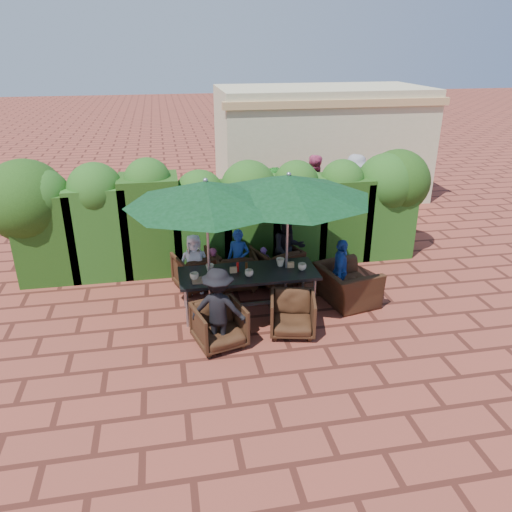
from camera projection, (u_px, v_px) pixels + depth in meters
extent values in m
plane|color=brown|center=(244.00, 318.00, 8.66)|extent=(80.00, 80.00, 0.00)
cube|color=black|center=(248.00, 273.00, 8.61)|extent=(2.39, 0.90, 0.05)
cube|color=gray|center=(249.00, 304.00, 8.85)|extent=(2.19, 0.05, 0.05)
cylinder|color=gray|center=(187.00, 308.00, 8.25)|extent=(0.05, 0.05, 0.70)
cylinder|color=gray|center=(185.00, 289.00, 8.88)|extent=(0.05, 0.05, 0.70)
cylinder|color=gray|center=(314.00, 296.00, 8.63)|extent=(0.05, 0.05, 0.70)
cylinder|color=gray|center=(303.00, 279.00, 9.26)|extent=(0.05, 0.05, 0.70)
cylinder|color=gray|center=(211.00, 315.00, 8.71)|extent=(0.44, 0.44, 0.03)
cylinder|color=gray|center=(208.00, 252.00, 8.24)|extent=(0.04, 0.04, 2.40)
cone|color=black|center=(206.00, 193.00, 7.84)|extent=(2.62, 2.62, 0.38)
sphere|color=gray|center=(205.00, 180.00, 7.76)|extent=(0.08, 0.08, 0.08)
cylinder|color=gray|center=(285.00, 304.00, 9.06)|extent=(0.44, 0.44, 0.03)
cylinder|color=gray|center=(287.00, 244.00, 8.59)|extent=(0.04, 0.04, 2.40)
cone|color=black|center=(289.00, 186.00, 8.19)|extent=(2.81, 2.81, 0.38)
sphere|color=gray|center=(289.00, 174.00, 8.11)|extent=(0.08, 0.08, 0.08)
imported|color=black|center=(196.00, 269.00, 9.56)|extent=(0.95, 0.92, 0.79)
imported|color=black|center=(235.00, 268.00, 9.60)|extent=(0.78, 0.73, 0.79)
imported|color=black|center=(277.00, 264.00, 9.74)|extent=(1.01, 0.98, 0.81)
imported|color=black|center=(219.00, 323.00, 7.75)|extent=(0.89, 0.86, 0.75)
imported|color=black|center=(293.00, 312.00, 8.08)|extent=(0.85, 0.81, 0.74)
imported|color=black|center=(347.00, 279.00, 9.01)|extent=(0.89, 1.17, 0.91)
imported|color=silver|center=(194.00, 264.00, 9.33)|extent=(0.57, 0.34, 1.15)
imported|color=#1C429B|center=(238.00, 260.00, 9.46)|extent=(0.53, 0.49, 1.19)
imported|color=black|center=(288.00, 249.00, 9.65)|extent=(0.72, 0.48, 1.42)
imported|color=black|center=(219.00, 309.00, 7.59)|extent=(0.94, 0.67, 1.34)
imported|color=#1C429B|center=(340.00, 271.00, 8.97)|extent=(0.59, 0.79, 1.21)
imported|color=#C74675|center=(214.00, 269.00, 9.51)|extent=(0.34, 0.29, 0.83)
imported|color=#824699|center=(264.00, 266.00, 9.70)|extent=(0.31, 0.26, 0.77)
imported|color=#278F27|center=(274.00, 199.00, 12.35)|extent=(1.51, 1.39, 1.62)
imported|color=#C74675|center=(312.00, 190.00, 12.78)|extent=(0.93, 0.64, 1.80)
imported|color=gray|center=(354.00, 191.00, 12.65)|extent=(1.23, 1.19, 1.84)
imported|color=beige|center=(194.00, 276.00, 8.31)|extent=(0.15, 0.15, 0.12)
imported|color=beige|center=(210.00, 268.00, 8.59)|extent=(0.14, 0.14, 0.13)
imported|color=beige|center=(249.00, 273.00, 8.43)|extent=(0.15, 0.15, 0.12)
imported|color=beige|center=(280.00, 262.00, 8.81)|extent=(0.15, 0.15, 0.14)
imported|color=beige|center=(302.00, 267.00, 8.66)|extent=(0.15, 0.15, 0.12)
cylinder|color=#B20C0A|center=(238.00, 267.00, 8.58)|extent=(0.04, 0.04, 0.17)
cylinder|color=#4C230C|center=(246.00, 267.00, 8.59)|extent=(0.04, 0.04, 0.17)
cube|color=#916546|center=(202.00, 280.00, 8.29)|extent=(0.35, 0.25, 0.02)
cube|color=tan|center=(233.00, 270.00, 8.56)|extent=(0.12, 0.06, 0.10)
cube|color=tan|center=(290.00, 265.00, 8.76)|extent=(0.12, 0.06, 0.10)
cube|color=#18330E|center=(48.00, 236.00, 9.78)|extent=(1.15, 0.95, 1.79)
sphere|color=#18330E|center=(41.00, 197.00, 9.46)|extent=(1.11, 1.11, 1.11)
cube|color=#18330E|center=(101.00, 231.00, 9.93)|extent=(1.15, 0.95, 1.87)
sphere|color=#18330E|center=(95.00, 190.00, 9.60)|extent=(1.08, 1.08, 1.08)
cube|color=#18330E|center=(151.00, 225.00, 10.08)|extent=(1.15, 0.95, 2.00)
sphere|color=#18330E|center=(148.00, 181.00, 9.72)|extent=(0.93, 0.93, 0.93)
cube|color=#18330E|center=(201.00, 229.00, 10.31)|extent=(1.15, 0.95, 1.67)
sphere|color=#18330E|center=(200.00, 195.00, 10.02)|extent=(1.01, 1.01, 1.01)
cube|color=#18330E|center=(249.00, 224.00, 10.47)|extent=(1.15, 0.95, 1.75)
sphere|color=#18330E|center=(249.00, 188.00, 10.16)|extent=(1.15, 1.15, 1.15)
cube|color=#18330E|center=(295.00, 220.00, 10.62)|extent=(1.15, 0.95, 1.82)
sphere|color=#18330E|center=(296.00, 183.00, 10.30)|extent=(0.93, 0.93, 0.93)
cube|color=#18330E|center=(340.00, 217.00, 10.80)|extent=(1.15, 0.95, 1.80)
sphere|color=#18330E|center=(342.00, 181.00, 10.48)|extent=(0.93, 0.93, 0.93)
cube|color=#18330E|center=(383.00, 216.00, 10.99)|extent=(1.15, 0.95, 1.72)
sphere|color=#18330E|center=(386.00, 183.00, 10.68)|extent=(1.27, 1.27, 1.27)
sphere|color=#18330E|center=(27.00, 201.00, 9.54)|extent=(1.60, 1.60, 1.60)
sphere|color=#18330E|center=(397.00, 182.00, 10.83)|extent=(1.40, 1.40, 1.40)
cube|color=beige|center=(320.00, 143.00, 14.93)|extent=(6.00, 3.00, 3.20)
cube|color=tan|center=(339.00, 103.00, 13.10)|extent=(6.20, 0.25, 0.20)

